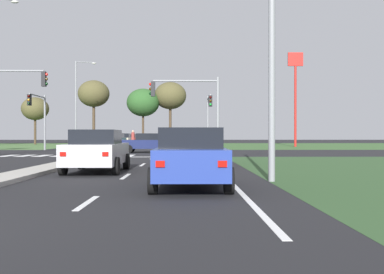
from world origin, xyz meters
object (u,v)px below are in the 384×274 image
at_px(treeline_fifth, 170,96).
at_px(car_navy_seventh, 148,143).
at_px(car_teal_fifth, 116,140).
at_px(street_lamp_third, 78,99).
at_px(street_lamp_near, 275,22).
at_px(traffic_signal_near_left, 5,95).
at_px(car_maroon_eighth, 190,149).
at_px(traffic_signal_far_left, 39,111).
at_px(car_silver_third, 97,151).
at_px(car_blue_near, 190,157).
at_px(car_beige_sixth, 123,140).
at_px(traffic_signal_near_right, 192,102).
at_px(traffic_signal_far_right, 209,112).
at_px(treeline_fourth, 143,103).
at_px(fastfood_pole_sign, 295,78).
at_px(treeline_second, 35,109).
at_px(car_red_fourth, 130,139).
at_px(pedestrian_at_median, 133,137).
at_px(treeline_third, 94,94).

bearing_deg(treeline_fifth, car_navy_seventh, -91.21).
relative_size(car_teal_fifth, street_lamp_third, 0.43).
bearing_deg(treeline_fifth, street_lamp_near, -84.77).
relative_size(car_navy_seventh, treeline_fifth, 0.46).
bearing_deg(traffic_signal_near_left, car_teal_fifth, 79.46).
distance_m(car_maroon_eighth, traffic_signal_far_left, 24.20).
height_order(car_silver_third, car_teal_fifth, car_teal_fifth).
height_order(car_blue_near, car_beige_sixth, car_beige_sixth).
xyz_separation_m(street_lamp_near, treeline_fifth, (-5.05, 55.18, 2.51)).
height_order(traffic_signal_near_right, traffic_signal_far_right, traffic_signal_near_right).
xyz_separation_m(car_teal_fifth, traffic_signal_near_left, (-3.88, -20.88, 3.12)).
distance_m(car_blue_near, car_maroon_eighth, 8.84).
height_order(car_silver_third, traffic_signal_far_left, traffic_signal_far_left).
bearing_deg(treeline_fourth, car_maroon_eighth, -82.10).
bearing_deg(fastfood_pole_sign, traffic_signal_far_left, -152.87).
xyz_separation_m(car_blue_near, treeline_second, (-22.59, 56.21, 4.51)).
distance_m(car_teal_fifth, traffic_signal_far_right, 13.88).
height_order(car_blue_near, traffic_signal_far_left, traffic_signal_far_left).
relative_size(car_teal_fifth, fastfood_pole_sign, 0.41).
xyz_separation_m(car_red_fourth, traffic_signal_near_left, (-3.73, -35.48, 3.16)).
bearing_deg(car_blue_near, pedestrian_at_median, 99.04).
bearing_deg(car_red_fourth, car_navy_seventh, 99.64).
height_order(car_blue_near, traffic_signal_far_right, traffic_signal_far_right).
bearing_deg(car_blue_near, car_teal_fifth, 101.56).
bearing_deg(car_navy_seventh, car_maroon_eighth, -168.28).
distance_m(car_navy_seventh, traffic_signal_far_right, 7.27).
bearing_deg(treeline_third, pedestrian_at_median, -68.55).
bearing_deg(car_silver_third, car_blue_near, -56.24).
bearing_deg(car_silver_third, fastfood_pole_sign, 66.09).
height_order(car_navy_seventh, treeline_third, treeline_third).
relative_size(car_silver_third, car_red_fourth, 0.96).
bearing_deg(traffic_signal_near_right, treeline_fifth, 93.90).
xyz_separation_m(treeline_fourth, treeline_fifth, (4.05, 0.78, 1.08)).
xyz_separation_m(traffic_signal_near_left, pedestrian_at_median, (6.19, 17.34, -2.74)).
relative_size(car_silver_third, fastfood_pole_sign, 0.39).
height_order(traffic_signal_near_right, traffic_signal_far_left, traffic_signal_near_right).
xyz_separation_m(traffic_signal_far_right, pedestrian_at_median, (-7.48, 5.94, -2.29)).
xyz_separation_m(car_silver_third, car_maroon_eighth, (3.53, 3.68, -0.06)).
relative_size(car_navy_seventh, street_lamp_near, 0.51).
relative_size(car_beige_sixth, pedestrian_at_median, 2.47).
distance_m(car_silver_third, traffic_signal_far_right, 24.37).
bearing_deg(traffic_signal_near_left, car_maroon_eighth, -35.88).
height_order(car_maroon_eighth, treeline_fifth, treeline_fifth).
bearing_deg(car_silver_third, car_beige_sixth, 96.43).
height_order(street_lamp_near, treeline_fourth, street_lamp_near).
relative_size(street_lamp_near, street_lamp_third, 0.80).
relative_size(car_silver_third, treeline_fourth, 0.53).
height_order(traffic_signal_near_right, fastfood_pole_sign, fastfood_pole_sign).
bearing_deg(traffic_signal_near_right, car_teal_fifth, 111.16).
height_order(car_maroon_eighth, treeline_third, treeline_third).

